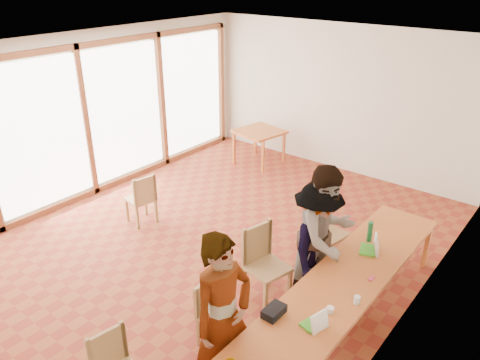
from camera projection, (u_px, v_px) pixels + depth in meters
The scene contains 21 objects.
ground at pixel (209, 244), 7.37m from camera, with size 8.00×8.00×0.00m, color brown.
wall_back at pixel (338, 99), 9.57m from camera, with size 6.00×0.10×3.00m, color beige.
wall_right at pixel (412, 222), 5.04m from camera, with size 0.10×8.00×3.00m, color beige.
window_wall at pixel (85, 118), 8.41m from camera, with size 0.10×8.00×3.00m, color white.
ceiling at pixel (203, 48), 6.10m from camera, with size 6.00×8.00×0.04m, color white.
communal_table at pixel (345, 283), 5.36m from camera, with size 0.80×4.00×0.75m.
side_table at pixel (259, 134), 10.09m from camera, with size 0.90×0.90×0.75m.
chair_mid at pixel (210, 305), 5.35m from camera, with size 0.45×0.45×0.42m.
chair_far at pixel (262, 255), 5.99m from camera, with size 0.58×0.58×0.55m.
chair_empty at pixel (322, 223), 6.75m from camera, with size 0.55×0.55×0.54m.
chair_spare at pixel (143, 195), 7.74m from camera, with size 0.49×0.49×0.48m.
person_near at pixel (223, 318), 4.51m from camera, with size 0.68×0.44×1.85m, color gray.
person_mid at pixel (326, 237), 5.80m from camera, with size 0.92×0.72×1.90m, color gray.
person_far at pixel (316, 243), 5.88m from camera, with size 1.08×0.62×1.67m, color gray.
laptop_mid at pixel (316, 323), 4.62m from camera, with size 0.25×0.27×0.20m.
laptop_far at pixel (372, 247), 5.84m from camera, with size 0.30×0.32×0.22m.
green_bottle at pixel (370, 232), 6.03m from camera, with size 0.07×0.07×0.28m, color #1B6336.
clear_glass at pixel (357, 300), 4.95m from camera, with size 0.07×0.07×0.09m, color silver.
condiment_cup at pixel (330, 310), 4.83m from camera, with size 0.08×0.08×0.06m, color white.
pink_phone at pixel (372, 278), 5.35m from camera, with size 0.05×0.10×0.01m, color #D43958.
black_pouch at pixel (274, 311), 4.79m from camera, with size 0.16×0.26×0.09m, color black.
Camera 1 is at (4.28, -4.58, 4.04)m, focal length 35.00 mm.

